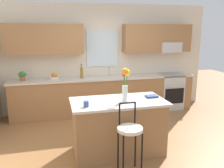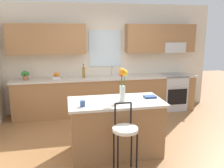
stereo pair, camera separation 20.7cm
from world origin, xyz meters
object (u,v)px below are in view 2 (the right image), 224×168
at_px(kitchen_island, 116,127).
at_px(fruit_bowl_oranges, 56,77).
at_px(bottle_olive_oil, 84,72).
at_px(cookbook, 150,97).
at_px(bar_stool_near, 125,133).
at_px(mug_ceramic, 83,104).
at_px(oven_range, 172,92).
at_px(flower_vase, 123,82).
at_px(potted_plant_small, 25,75).

relative_size(kitchen_island, fruit_bowl_oranges, 6.45).
relative_size(fruit_bowl_oranges, bottle_olive_oil, 0.70).
relative_size(cookbook, bottle_olive_oil, 0.59).
bearing_deg(bar_stool_near, mug_ceramic, 142.79).
height_order(mug_ceramic, fruit_bowl_oranges, fruit_bowl_oranges).
relative_size(oven_range, cookbook, 4.60).
xyz_separation_m(oven_range, flower_vase, (-1.87, -2.07, 0.78)).
bearing_deg(bottle_olive_oil, bar_stool_near, -82.21).
distance_m(oven_range, fruit_bowl_oranges, 3.02).
bearing_deg(bottle_olive_oil, flower_vase, -77.74).
distance_m(oven_range, kitchen_island, 2.81).
distance_m(mug_ceramic, potted_plant_small, 2.51).
bearing_deg(cookbook, mug_ceramic, -167.55).
distance_m(flower_vase, fruit_bowl_oranges, 2.39).
bearing_deg(potted_plant_small, bar_stool_near, -57.12).
distance_m(kitchen_island, mug_ceramic, 0.77).
bearing_deg(kitchen_island, bar_stool_near, -90.00).
relative_size(bar_stool_near, flower_vase, 1.89).
relative_size(flower_vase, cookbook, 2.75).
relative_size(bar_stool_near, cookbook, 5.21).
xyz_separation_m(bar_stool_near, cookbook, (0.61, 0.68, 0.30)).
xyz_separation_m(flower_vase, potted_plant_small, (-1.80, 2.09, -0.20)).
height_order(bar_stool_near, cookbook, bar_stool_near).
bearing_deg(bar_stool_near, flower_vase, 80.34).
distance_m(kitchen_island, fruit_bowl_oranges, 2.32).
distance_m(bar_stool_near, flower_vase, 0.82).
distance_m(bar_stool_near, fruit_bowl_oranges, 2.85).
xyz_separation_m(bar_stool_near, flower_vase, (0.09, 0.55, 0.61)).
xyz_separation_m(oven_range, bar_stool_near, (-1.97, -2.62, 0.18)).
xyz_separation_m(oven_range, cookbook, (-1.36, -1.94, 0.48)).
bearing_deg(potted_plant_small, cookbook, -40.28).
xyz_separation_m(kitchen_island, bar_stool_near, (0.00, -0.62, 0.17)).
height_order(oven_range, cookbook, cookbook).
relative_size(kitchen_island, bottle_olive_oil, 4.52).
bearing_deg(bar_stool_near, cookbook, 48.06).
relative_size(mug_ceramic, cookbook, 0.45).
height_order(oven_range, bar_stool_near, bar_stool_near).
bearing_deg(mug_ceramic, fruit_bowl_oranges, 101.57).
height_order(oven_range, potted_plant_small, potted_plant_small).
relative_size(oven_range, bottle_olive_oil, 2.69).
height_order(bottle_olive_oil, potted_plant_small, bottle_olive_oil).
bearing_deg(kitchen_island, mug_ceramic, -160.48).
distance_m(oven_range, potted_plant_small, 3.72).
bearing_deg(mug_ceramic, kitchen_island, 19.52).
bearing_deg(bottle_olive_oil, kitchen_island, -79.88).
distance_m(flower_vase, bottle_olive_oil, 2.15).
bearing_deg(kitchen_island, bottle_olive_oil, 100.12).
relative_size(flower_vase, fruit_bowl_oranges, 2.29).
relative_size(bar_stool_near, bottle_olive_oil, 3.05).
xyz_separation_m(oven_range, kitchen_island, (-1.97, -2.00, 0.00)).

